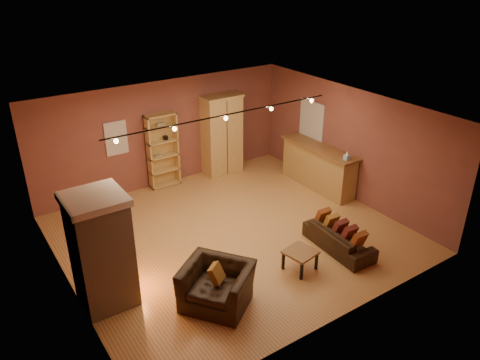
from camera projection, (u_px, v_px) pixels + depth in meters
floor at (232, 234)px, 10.42m from camera, size 7.00×7.00×0.00m
ceiling at (231, 114)px, 9.21m from camera, size 7.00×7.00×0.00m
back_wall at (164, 134)px, 12.24m from camera, size 7.00×0.02×2.80m
left_wall at (62, 226)px, 8.05m from camera, size 0.02×6.50×2.80m
right_wall at (350, 144)px, 11.57m from camera, size 0.02×6.50×2.80m
fireplace at (102, 251)px, 7.98m from camera, size 1.01×0.98×2.12m
back_window at (116, 138)px, 11.51m from camera, size 0.56×0.04×0.86m
bookcase at (162, 150)px, 12.25m from camera, size 0.82×0.32×2.00m
armoire at (222, 135)px, 12.95m from camera, size 1.11×0.63×2.25m
bar_counter at (318, 167)px, 12.33m from camera, size 0.64×2.41×1.15m
tissue_box at (347, 156)px, 11.28m from camera, size 0.11×0.11×0.21m
right_window at (312, 120)px, 12.50m from camera, size 0.05×0.90×1.00m
loveseat at (339, 235)px, 9.76m from camera, size 0.57×1.68×0.72m
armchair at (217, 279)px, 8.15m from camera, size 1.31×1.40×1.02m
coffee_table at (300, 254)px, 9.12m from camera, size 0.64×0.64×0.42m
track_rail at (226, 116)px, 9.40m from camera, size 5.20×0.09×0.13m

